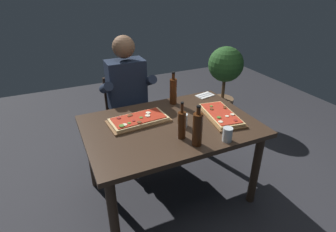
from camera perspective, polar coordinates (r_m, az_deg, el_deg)
name	(u,v)px	position (r m, az deg, el deg)	size (l,w,h in m)	color
ground_plane	(170,192)	(2.68, 0.46, -15.62)	(6.40, 6.40, 0.00)	#2D2D33
dining_table	(170,134)	(2.29, 0.52, -3.76)	(1.40, 0.96, 0.74)	#3D2B1E
pizza_rectangular_front	(139,120)	(2.27, -6.20, -0.82)	(0.52, 0.30, 0.05)	brown
pizza_rectangular_left	(221,115)	(2.38, 10.99, 0.24)	(0.32, 0.53, 0.05)	brown
wine_bottle_dark	(173,91)	(2.55, 1.11, 5.31)	(0.07, 0.07, 0.31)	#47230F
oil_bottle_amber	(197,129)	(1.92, 6.22, -2.72)	(0.07, 0.07, 0.31)	#47230F
vinegar_bottle_green	(182,125)	(2.00, 2.90, -1.81)	(0.06, 0.06, 0.29)	#47230F
tumbler_near_camera	(228,134)	(2.04, 12.40, -3.80)	(0.07, 0.07, 0.11)	silver
tumbler_far_side	(183,120)	(2.19, 3.19, -0.88)	(0.07, 0.07, 0.11)	silver
napkin_cutlery_set	(205,95)	(2.79, 7.76, 4.31)	(0.20, 0.14, 0.01)	white
diner_chair	(127,112)	(3.03, -8.69, 0.83)	(0.44, 0.44, 0.87)	black
seated_diner	(128,95)	(2.82, -8.35, 4.49)	(0.53, 0.41, 1.33)	#23232D
potted_plant_corner	(225,74)	(3.78, 11.86, 8.58)	(0.47, 0.47, 1.01)	#846042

